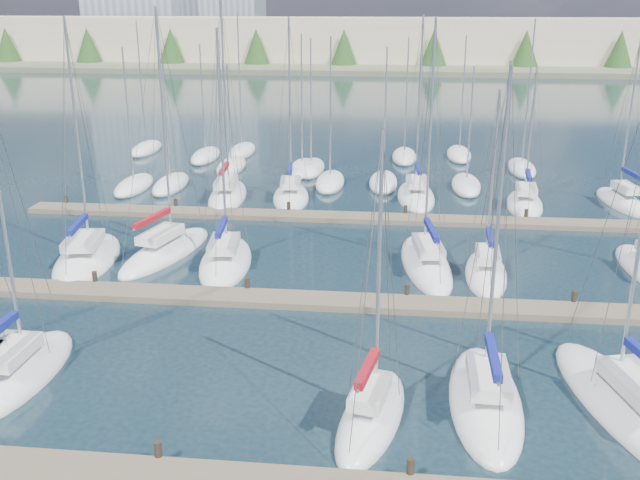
# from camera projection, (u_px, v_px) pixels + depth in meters

# --- Properties ---
(ground) EXTENTS (400.00, 400.00, 0.00)m
(ground) POSITION_uv_depth(u_px,v_px,m) (366.00, 137.00, 76.17)
(ground) COLOR #1B2D36
(ground) RESTS_ON ground
(dock_mid) EXTENTS (44.00, 1.93, 1.10)m
(dock_mid) POSITION_uv_depth(u_px,v_px,m) (324.00, 301.00, 34.76)
(dock_mid) COLOR #6B5E4C
(dock_mid) RESTS_ON ground
(dock_far) EXTENTS (44.00, 1.93, 1.10)m
(dock_far) POSITION_uv_depth(u_px,v_px,m) (346.00, 217.00, 47.93)
(dock_far) COLOR #6B5E4C
(dock_far) RESTS_ON ground
(sailboat_j) EXTENTS (3.66, 8.26, 13.48)m
(sailboat_j) POSITION_uv_depth(u_px,v_px,m) (226.00, 261.00, 39.91)
(sailboat_j) COLOR white
(sailboat_j) RESTS_ON ground
(sailboat_c) EXTENTS (2.97, 7.58, 12.68)m
(sailboat_c) POSITION_uv_depth(u_px,v_px,m) (17.00, 374.00, 28.02)
(sailboat_c) COLOR white
(sailboat_c) RESTS_ON ground
(sailboat_d) EXTENTS (3.22, 6.75, 11.02)m
(sailboat_d) POSITION_uv_depth(u_px,v_px,m) (371.00, 416.00, 25.20)
(sailboat_d) COLOR white
(sailboat_d) RESTS_ON ground
(sailboat_p) EXTENTS (3.08, 8.26, 13.81)m
(sailboat_p) POSITION_uv_depth(u_px,v_px,m) (416.00, 196.00, 52.97)
(sailboat_p) COLOR white
(sailboat_p) RESTS_ON ground
(sailboat_r) EXTENTS (3.18, 7.61, 12.30)m
(sailboat_r) POSITION_uv_depth(u_px,v_px,m) (622.00, 202.00, 51.36)
(sailboat_r) COLOR white
(sailboat_r) RESTS_ON ground
(sailboat_q) EXTENTS (3.22, 7.34, 10.61)m
(sailboat_q) POSITION_uv_depth(u_px,v_px,m) (525.00, 204.00, 50.92)
(sailboat_q) COLOR white
(sailboat_q) RESTS_ON ground
(sailboat_n) EXTENTS (3.39, 8.87, 15.50)m
(sailboat_n) POSITION_uv_depth(u_px,v_px,m) (228.00, 196.00, 52.96)
(sailboat_n) COLOR white
(sailboat_n) RESTS_ON ground
(sailboat_l) EXTENTS (2.60, 6.86, 10.59)m
(sailboat_l) POSITION_uv_depth(u_px,v_px,m) (486.00, 273.00, 38.22)
(sailboat_l) COLOR white
(sailboat_l) RESTS_ON ground
(sailboat_h) EXTENTS (4.51, 8.81, 14.03)m
(sailboat_h) POSITION_uv_depth(u_px,v_px,m) (87.00, 258.00, 40.42)
(sailboat_h) COLOR white
(sailboat_h) RESTS_ON ground
(sailboat_e) EXTENTS (2.77, 8.22, 13.05)m
(sailboat_e) POSITION_uv_depth(u_px,v_px,m) (485.00, 400.00, 26.21)
(sailboat_e) COLOR white
(sailboat_e) RESTS_ON ground
(sailboat_o) EXTENTS (3.46, 7.49, 13.66)m
(sailboat_o) POSITION_uv_depth(u_px,v_px,m) (291.00, 197.00, 52.73)
(sailboat_o) COLOR white
(sailboat_o) RESTS_ON ground
(sailboat_i) EXTENTS (4.59, 9.28, 14.51)m
(sailboat_i) POSITION_uv_depth(u_px,v_px,m) (166.00, 251.00, 41.45)
(sailboat_i) COLOR white
(sailboat_i) RESTS_ON ground
(sailboat_k) EXTENTS (3.62, 9.51, 13.99)m
(sailboat_k) POSITION_uv_depth(u_px,v_px,m) (426.00, 263.00, 39.61)
(sailboat_k) COLOR white
(sailboat_k) RESTS_ON ground
(sailboat_f) EXTENTS (5.16, 10.53, 14.25)m
(sailboat_f) POSITION_uv_depth(u_px,v_px,m) (628.00, 407.00, 25.75)
(sailboat_f) COLOR white
(sailboat_f) RESTS_ON ground
(distant_boats) EXTENTS (36.93, 20.75, 13.30)m
(distant_boats) POSITION_uv_depth(u_px,v_px,m) (307.00, 167.00, 61.25)
(distant_boats) COLOR #9EA0A5
(distant_boats) RESTS_ON ground
(shoreline) EXTENTS (400.00, 60.00, 38.00)m
(shoreline) POSITION_uv_depth(u_px,v_px,m) (326.00, 28.00, 159.52)
(shoreline) COLOR #666B51
(shoreline) RESTS_ON ground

